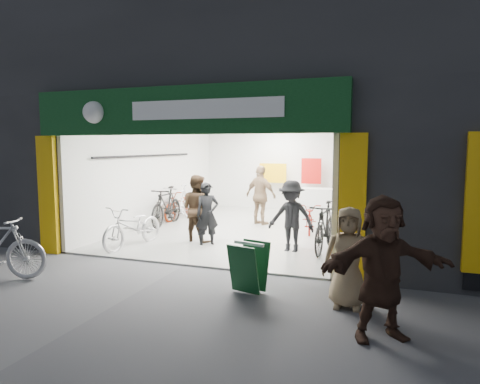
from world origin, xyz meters
The scene contains 16 objects.
ground centered at (0.00, 0.00, 0.00)m, with size 60.00×60.00×0.00m, color #56565B.
building centered at (0.91, 4.99, 4.31)m, with size 17.00×10.27×8.00m.
bike_left_front centered at (-1.80, 1.00, 0.50)m, with size 0.67×1.92×1.01m, color #BCBBC1.
bike_left_midfront centered at (-2.42, 3.70, 0.59)m, with size 0.55×1.95×1.17m, color black.
bike_left_midback centered at (-2.50, 4.79, 0.49)m, with size 0.65×1.86×0.98m, color #9C2C0E.
bike_left_back centered at (-2.50, 4.61, 0.58)m, with size 0.54×1.92×1.15m, color silver.
bike_right_front centered at (2.50, 2.08, 0.57)m, with size 0.53×1.88×1.13m, color black.
bike_right_mid centered at (1.80, 4.09, 0.42)m, with size 0.56×1.60×0.84m, color maroon.
bike_right_back centered at (2.50, 4.33, 0.47)m, with size 0.44×1.55×0.93m, color silver.
customer_a centered at (-0.22, 1.72, 0.76)m, with size 0.56×0.36×1.52m, color black.
customer_b centered at (-0.64, 2.02, 0.84)m, with size 0.82×0.64×1.68m, color #3D2A1B.
customer_c centered at (1.80, 1.74, 0.81)m, with size 1.05×0.60×1.63m, color black.
customer_d centered at (0.22, 4.67, 0.90)m, with size 1.06×0.44×1.81m, color #8B6D50.
pedestrian_near centered at (3.30, -1.15, 0.75)m, with size 0.73×0.48×1.50m, color #9A7F59.
pedestrian_far centered at (3.79, -2.08, 0.90)m, with size 1.67×0.53×1.80m, color #372219.
sandwich_board centered at (1.73, -1.04, 0.44)m, with size 0.63×0.64×0.81m.
Camera 1 is at (3.84, -7.46, 2.38)m, focal length 32.00 mm.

